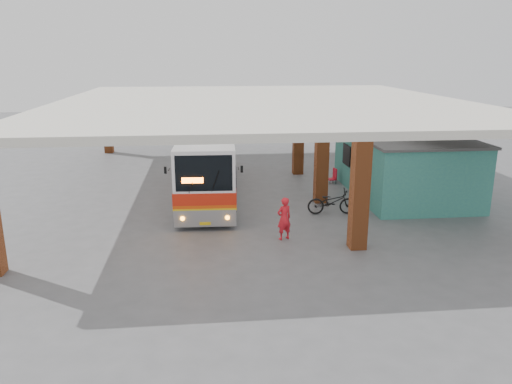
{
  "coord_description": "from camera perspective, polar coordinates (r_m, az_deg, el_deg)",
  "views": [
    {
      "loc": [
        -2.54,
        -19.9,
        6.99
      ],
      "look_at": [
        -0.46,
        0.0,
        1.43
      ],
      "focal_mm": 35.0,
      "sensor_mm": 36.0,
      "label": 1
    }
  ],
  "objects": [
    {
      "name": "brick_columns",
      "position": [
        25.67,
        3.06,
        4.71
      ],
      "size": [
        20.1,
        21.6,
        4.35
      ],
      "color": "#9C4B22",
      "rests_on": "ground"
    },
    {
      "name": "canopy_roof",
      "position": [
        26.69,
        0.62,
        10.19
      ],
      "size": [
        21.0,
        23.0,
        0.3
      ],
      "primitive_type": "cube",
      "color": "silver",
      "rests_on": "brick_columns"
    },
    {
      "name": "red_chair",
      "position": [
        28.11,
        8.83,
        1.78
      ],
      "size": [
        0.53,
        0.53,
        0.85
      ],
      "rotation": [
        0.0,
        0.0,
        0.2
      ],
      "color": "red",
      "rests_on": "ground"
    },
    {
      "name": "coach_bus",
      "position": [
        25.77,
        -5.47,
        3.76
      ],
      "size": [
        3.02,
        12.25,
        3.54
      ],
      "rotation": [
        0.0,
        0.0,
        -0.04
      ],
      "color": "white",
      "rests_on": "ground"
    },
    {
      "name": "shop_building",
      "position": [
        26.48,
        16.48,
        3.07
      ],
      "size": [
        5.2,
        8.2,
        3.11
      ],
      "color": "#2F7674",
      "rests_on": "ground"
    },
    {
      "name": "ground",
      "position": [
        21.24,
        1.25,
        -3.67
      ],
      "size": [
        90.0,
        90.0,
        0.0
      ],
      "primitive_type": "plane",
      "color": "#515154",
      "rests_on": "ground"
    },
    {
      "name": "pedestrian",
      "position": [
        19.31,
        3.23,
        -3.04
      ],
      "size": [
        0.73,
        0.62,
        1.69
      ],
      "primitive_type": "imported",
      "rotation": [
        0.0,
        0.0,
        3.55
      ],
      "color": "red",
      "rests_on": "ground"
    },
    {
      "name": "motorcycle",
      "position": [
        22.64,
        8.65,
        -1.11
      ],
      "size": [
        2.22,
        0.89,
        1.15
      ],
      "primitive_type": "imported",
      "rotation": [
        0.0,
        0.0,
        1.51
      ],
      "color": "black",
      "rests_on": "ground"
    }
  ]
}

